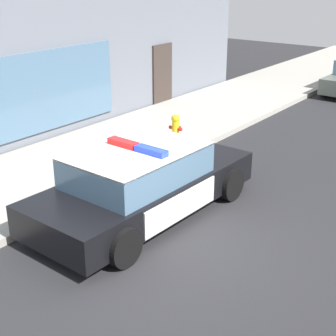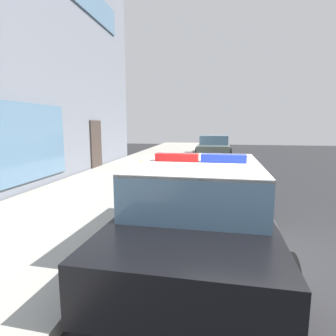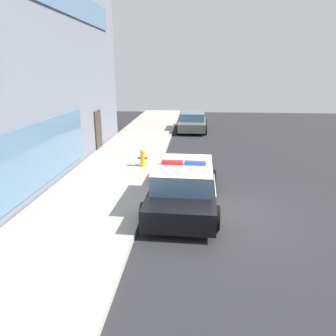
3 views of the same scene
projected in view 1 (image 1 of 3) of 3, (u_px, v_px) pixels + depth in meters
The scene contains 4 objects.
ground at pixel (164, 246), 8.73m from camera, with size 48.00×48.00×0.00m, color #262628.
sidewalk at pixel (19, 186), 10.92m from camera, with size 48.00×3.57×0.15m, color #A39E93.
police_cruiser at pixel (143, 183), 9.57m from camera, with size 4.89×2.24×1.49m.
fire_hydrant at pixel (176, 128), 13.38m from camera, with size 0.34×0.39×0.73m.
Camera 1 is at (-6.01, -4.64, 4.51)m, focal length 53.82 mm.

